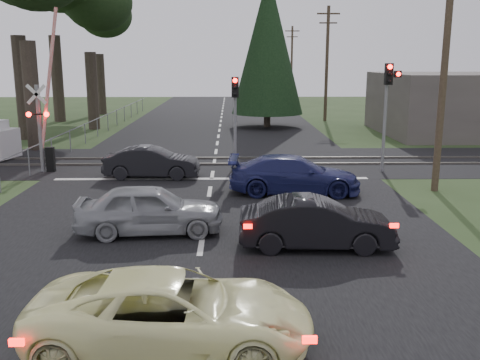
{
  "coord_description": "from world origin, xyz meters",
  "views": [
    {
      "loc": [
        0.8,
        -13.49,
        4.8
      ],
      "look_at": [
        1.07,
        2.17,
        1.3
      ],
      "focal_mm": 40.0,
      "sensor_mm": 36.0,
      "label": 1
    }
  ],
  "objects_px": {
    "crossing_signal": "(45,125)",
    "traffic_signal_right": "(388,96)",
    "traffic_signal_center": "(235,106)",
    "silver_car": "(150,209)",
    "utility_pole_far": "(292,61)",
    "utility_pole_near": "(445,63)",
    "dark_hatchback": "(316,223)",
    "dark_car_far": "(152,162)",
    "blue_sedan": "(294,175)",
    "cream_coupe": "(172,313)",
    "utility_pole_mid": "(327,62)"
  },
  "relations": [
    {
      "from": "utility_pole_mid",
      "to": "blue_sedan",
      "type": "relative_size",
      "value": 1.87
    },
    {
      "from": "dark_hatchback",
      "to": "silver_car",
      "type": "relative_size",
      "value": 0.97
    },
    {
      "from": "dark_car_far",
      "to": "dark_hatchback",
      "type": "bearing_deg",
      "value": -145.48
    },
    {
      "from": "dark_hatchback",
      "to": "utility_pole_mid",
      "type": "bearing_deg",
      "value": -8.18
    },
    {
      "from": "dark_car_far",
      "to": "traffic_signal_center",
      "type": "bearing_deg",
      "value": -55.96
    },
    {
      "from": "traffic_signal_center",
      "to": "silver_car",
      "type": "xyz_separation_m",
      "value": [
        -2.5,
        -9.59,
        -2.1
      ]
    },
    {
      "from": "crossing_signal",
      "to": "utility_pole_far",
      "type": "distance_m",
      "value": 47.96
    },
    {
      "from": "traffic_signal_right",
      "to": "utility_pole_far",
      "type": "xyz_separation_m",
      "value": [
        0.95,
        45.53,
        1.41
      ]
    },
    {
      "from": "cream_coupe",
      "to": "blue_sedan",
      "type": "height_order",
      "value": "blue_sedan"
    },
    {
      "from": "traffic_signal_right",
      "to": "blue_sedan",
      "type": "bearing_deg",
      "value": -139.37
    },
    {
      "from": "silver_car",
      "to": "dark_car_far",
      "type": "bearing_deg",
      "value": 3.32
    },
    {
      "from": "blue_sedan",
      "to": "utility_pole_near",
      "type": "bearing_deg",
      "value": -82.97
    },
    {
      "from": "traffic_signal_center",
      "to": "crossing_signal",
      "type": "bearing_deg",
      "value": -173.85
    },
    {
      "from": "utility_pole_far",
      "to": "cream_coupe",
      "type": "relative_size",
      "value": 1.89
    },
    {
      "from": "traffic_signal_center",
      "to": "cream_coupe",
      "type": "relative_size",
      "value": 0.86
    },
    {
      "from": "traffic_signal_center",
      "to": "dark_car_far",
      "type": "relative_size",
      "value": 1.04
    },
    {
      "from": "silver_car",
      "to": "utility_pole_mid",
      "type": "bearing_deg",
      "value": -23.45
    },
    {
      "from": "traffic_signal_center",
      "to": "cream_coupe",
      "type": "height_order",
      "value": "traffic_signal_center"
    },
    {
      "from": "crossing_signal",
      "to": "traffic_signal_right",
      "type": "relative_size",
      "value": 1.48
    },
    {
      "from": "traffic_signal_center",
      "to": "utility_pole_near",
      "type": "bearing_deg",
      "value": -31.95
    },
    {
      "from": "utility_pole_far",
      "to": "cream_coupe",
      "type": "xyz_separation_m",
      "value": [
        -8.7,
        -60.2,
        -4.06
      ]
    },
    {
      "from": "dark_hatchback",
      "to": "dark_car_far",
      "type": "relative_size",
      "value": 1.02
    },
    {
      "from": "traffic_signal_center",
      "to": "utility_pole_far",
      "type": "bearing_deg",
      "value": 80.4
    },
    {
      "from": "traffic_signal_center",
      "to": "silver_car",
      "type": "relative_size",
      "value": 1.0
    },
    {
      "from": "utility_pole_far",
      "to": "utility_pole_mid",
      "type": "bearing_deg",
      "value": -90.0
    },
    {
      "from": "crossing_signal",
      "to": "silver_car",
      "type": "distance_m",
      "value": 10.53
    },
    {
      "from": "utility_pole_far",
      "to": "crossing_signal",
      "type": "bearing_deg",
      "value": -109.23
    },
    {
      "from": "crossing_signal",
      "to": "dark_car_far",
      "type": "distance_m",
      "value": 5.14
    },
    {
      "from": "silver_car",
      "to": "blue_sedan",
      "type": "bearing_deg",
      "value": -49.59
    },
    {
      "from": "utility_pole_far",
      "to": "utility_pole_near",
      "type": "bearing_deg",
      "value": -90.0
    },
    {
      "from": "utility_pole_far",
      "to": "dark_car_far",
      "type": "xyz_separation_m",
      "value": [
        -11.0,
        -46.5,
        -4.08
      ]
    },
    {
      "from": "traffic_signal_right",
      "to": "utility_pole_near",
      "type": "height_order",
      "value": "utility_pole_near"
    },
    {
      "from": "cream_coupe",
      "to": "crossing_signal",
      "type": "bearing_deg",
      "value": 27.04
    },
    {
      "from": "dark_hatchback",
      "to": "dark_car_far",
      "type": "bearing_deg",
      "value": 34.48
    },
    {
      "from": "traffic_signal_center",
      "to": "utility_pole_far",
      "type": "relative_size",
      "value": 0.46
    },
    {
      "from": "traffic_signal_right",
      "to": "blue_sedan",
      "type": "xyz_separation_m",
      "value": [
        -4.41,
        -3.79,
        -2.62
      ]
    },
    {
      "from": "utility_pole_near",
      "to": "dark_car_far",
      "type": "bearing_deg",
      "value": 167.2
    },
    {
      "from": "dark_car_far",
      "to": "utility_pole_near",
      "type": "bearing_deg",
      "value": -100.66
    },
    {
      "from": "crossing_signal",
      "to": "utility_pole_near",
      "type": "height_order",
      "value": "utility_pole_near"
    },
    {
      "from": "crossing_signal",
      "to": "utility_pole_far",
      "type": "height_order",
      "value": "utility_pole_far"
    },
    {
      "from": "traffic_signal_right",
      "to": "utility_pole_near",
      "type": "bearing_deg",
      "value": -74.66
    },
    {
      "from": "utility_pole_mid",
      "to": "traffic_signal_center",
      "type": "bearing_deg",
      "value": -111.21
    },
    {
      "from": "crossing_signal",
      "to": "cream_coupe",
      "type": "height_order",
      "value": "crossing_signal"
    },
    {
      "from": "crossing_signal",
      "to": "cream_coupe",
      "type": "bearing_deg",
      "value": -64.73
    },
    {
      "from": "utility_pole_near",
      "to": "blue_sedan",
      "type": "xyz_separation_m",
      "value": [
        -5.37,
        -0.31,
        -4.03
      ]
    },
    {
      "from": "cream_coupe",
      "to": "dark_car_far",
      "type": "height_order",
      "value": "cream_coupe"
    },
    {
      "from": "silver_car",
      "to": "crossing_signal",
      "type": "bearing_deg",
      "value": 29.22
    },
    {
      "from": "traffic_signal_center",
      "to": "blue_sedan",
      "type": "height_order",
      "value": "traffic_signal_center"
    },
    {
      "from": "traffic_signal_right",
      "to": "blue_sedan",
      "type": "height_order",
      "value": "traffic_signal_right"
    },
    {
      "from": "dark_hatchback",
      "to": "dark_car_far",
      "type": "xyz_separation_m",
      "value": [
        -5.52,
        8.7,
        -0.01
      ]
    }
  ]
}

